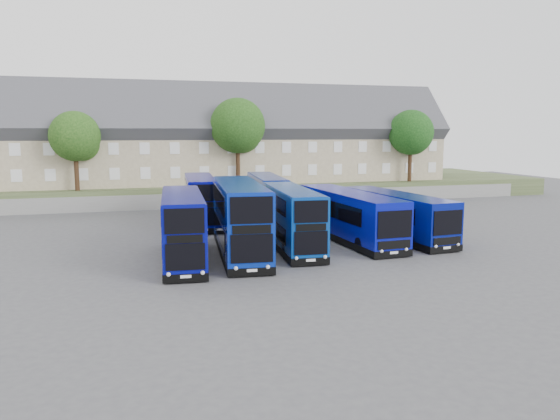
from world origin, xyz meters
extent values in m
plane|color=#46464B|center=(0.00, 0.00, 0.00)|extent=(120.00, 120.00, 0.00)
cube|color=slate|center=(0.00, 24.00, 0.75)|extent=(70.00, 0.40, 1.50)
cube|color=#3E4C2A|center=(0.00, 34.00, 1.00)|extent=(80.00, 20.00, 2.00)
cube|color=tan|center=(-18.00, 30.00, 5.00)|extent=(6.00, 8.00, 6.00)
cube|color=#3B3C41|center=(-18.00, 30.00, 8.00)|extent=(6.00, 10.40, 10.40)
cube|color=brown|center=(-16.50, 30.00, 11.84)|extent=(0.60, 0.90, 1.40)
cube|color=tan|center=(-12.00, 30.00, 5.00)|extent=(6.00, 8.00, 6.00)
cube|color=#3B3C41|center=(-12.00, 30.00, 8.00)|extent=(6.00, 10.40, 10.40)
cube|color=brown|center=(-10.50, 30.00, 11.84)|extent=(0.60, 0.90, 1.40)
cube|color=tan|center=(-6.00, 30.00, 5.00)|extent=(6.00, 8.00, 6.00)
cube|color=#3B3C41|center=(-6.00, 30.00, 8.00)|extent=(6.00, 10.40, 10.40)
cube|color=brown|center=(-4.50, 30.00, 11.84)|extent=(0.60, 0.90, 1.40)
cube|color=tan|center=(0.00, 30.00, 5.00)|extent=(6.00, 8.00, 6.00)
cube|color=#3B3C41|center=(0.00, 30.00, 8.00)|extent=(6.00, 10.40, 10.40)
cube|color=brown|center=(1.50, 30.00, 11.84)|extent=(0.60, 0.90, 1.40)
cube|color=tan|center=(6.00, 30.00, 5.00)|extent=(6.00, 8.00, 6.00)
cube|color=#3B3C41|center=(6.00, 30.00, 8.00)|extent=(6.00, 10.40, 10.40)
cube|color=brown|center=(7.50, 30.00, 11.84)|extent=(0.60, 0.90, 1.40)
cube|color=tan|center=(12.00, 30.00, 5.00)|extent=(6.00, 8.00, 6.00)
cube|color=#3B3C41|center=(12.00, 30.00, 8.00)|extent=(6.00, 10.40, 10.40)
cube|color=brown|center=(13.50, 30.00, 11.84)|extent=(0.60, 0.90, 1.40)
cube|color=tan|center=(18.00, 30.00, 5.00)|extent=(6.00, 8.00, 6.00)
cube|color=#3B3C41|center=(18.00, 30.00, 8.00)|extent=(6.00, 10.40, 10.40)
cube|color=brown|center=(19.50, 30.00, 11.84)|extent=(0.60, 0.90, 1.40)
cube|color=tan|center=(24.00, 30.00, 5.00)|extent=(6.00, 8.00, 6.00)
cube|color=#3B3C41|center=(24.00, 30.00, 8.00)|extent=(6.00, 10.40, 10.40)
cube|color=brown|center=(25.50, 30.00, 11.84)|extent=(0.60, 0.90, 1.40)
cube|color=#060A7F|center=(-6.45, 1.07, 2.19)|extent=(3.12, 10.22, 3.67)
cube|color=black|center=(-6.45, 1.07, 0.30)|extent=(3.17, 10.26, 0.45)
cube|color=black|center=(-6.88, -3.97, 1.42)|extent=(1.98, 0.23, 1.37)
cube|color=black|center=(-6.88, -3.97, 3.25)|extent=(1.98, 0.23, 1.28)
cylinder|color=black|center=(-7.68, -1.66, 0.50)|extent=(0.38, 1.02, 1.00)
cube|color=#08269E|center=(-2.82, 1.90, 2.42)|extent=(3.64, 11.40, 4.13)
cube|color=black|center=(-2.82, 1.90, 0.30)|extent=(3.69, 11.45, 0.45)
cube|color=black|center=(-3.38, -3.70, 1.58)|extent=(2.24, 0.28, 1.53)
cube|color=black|center=(-3.38, -3.70, 3.62)|extent=(2.24, 0.28, 1.43)
cylinder|color=black|center=(-4.28, -1.37, 0.50)|extent=(0.40, 1.02, 1.00)
cube|color=#083997|center=(0.78, 2.60, 2.16)|extent=(3.07, 10.08, 3.62)
cube|color=black|center=(0.78, 2.60, 0.30)|extent=(3.11, 10.12, 0.45)
cube|color=black|center=(0.37, -2.38, 1.40)|extent=(1.95, 0.22, 1.35)
cube|color=black|center=(0.37, -2.38, 3.20)|extent=(1.95, 0.22, 1.26)
cylinder|color=black|center=(-0.42, -0.08, 0.50)|extent=(0.38, 1.02, 1.00)
cube|color=#07098A|center=(-3.62, 13.92, 2.15)|extent=(3.09, 10.04, 3.60)
cube|color=black|center=(-3.62, 13.92, 0.30)|extent=(3.14, 10.09, 0.45)
cube|color=black|center=(-4.06, 8.97, 1.39)|extent=(1.94, 0.23, 1.35)
cube|color=black|center=(-4.06, 8.97, 3.19)|extent=(1.94, 0.23, 1.26)
cylinder|color=black|center=(-4.83, 11.27, 0.50)|extent=(0.39, 1.02, 1.00)
cube|color=navy|center=(2.16, 14.12, 2.12)|extent=(3.16, 9.89, 3.54)
cube|color=black|center=(2.16, 14.12, 0.30)|extent=(3.20, 9.93, 0.45)
cube|color=black|center=(1.68, 9.25, 1.37)|extent=(1.91, 0.25, 1.33)
cube|color=black|center=(1.68, 9.25, 3.14)|extent=(1.91, 0.25, 1.24)
cylinder|color=black|center=(0.95, 11.57, 0.50)|extent=(0.40, 1.02, 1.00)
cube|color=#080FA0|center=(5.58, 4.36, 1.90)|extent=(3.18, 12.63, 3.09)
cube|color=black|center=(5.58, 4.36, 0.30)|extent=(3.23, 12.67, 0.45)
cube|color=black|center=(5.87, -1.92, 2.14)|extent=(2.31, 0.17, 1.67)
cylinder|color=black|center=(4.62, 0.25, 0.50)|extent=(0.35, 1.01, 1.00)
cube|color=navy|center=(9.28, 4.32, 1.79)|extent=(3.41, 11.91, 2.88)
cube|color=black|center=(9.28, 4.32, 0.30)|extent=(3.45, 11.96, 0.45)
cube|color=black|center=(9.77, -1.56, 2.01)|extent=(2.15, 0.24, 1.57)
cylinder|color=black|center=(8.51, 0.57, 0.50)|extent=(0.38, 1.02, 1.00)
cylinder|color=#382314|center=(-14.00, 25.00, 3.88)|extent=(0.44, 0.44, 3.75)
sphere|color=#14390F|center=(-14.00, 25.00, 7.25)|extent=(4.80, 4.80, 4.80)
sphere|color=#14390F|center=(-13.40, 25.40, 6.50)|extent=(3.30, 3.30, 3.30)
cylinder|color=#382314|center=(2.00, 25.50, 4.25)|extent=(0.44, 0.44, 4.50)
sphere|color=#18350E|center=(2.00, 25.50, 8.30)|extent=(5.76, 5.76, 5.76)
sphere|color=#18350E|center=(2.60, 25.90, 7.40)|extent=(3.96, 3.96, 3.96)
cylinder|color=#382314|center=(22.00, 25.00, 4.00)|extent=(0.44, 0.44, 4.00)
sphere|color=black|center=(22.00, 25.00, 7.60)|extent=(5.12, 5.12, 5.12)
sphere|color=black|center=(22.60, 25.40, 6.80)|extent=(3.52, 3.52, 3.52)
cylinder|color=#382314|center=(28.00, 32.00, 4.12)|extent=(0.44, 0.44, 4.25)
sphere|color=#0E3311|center=(28.00, 32.00, 7.95)|extent=(5.44, 5.44, 5.44)
sphere|color=#0E3311|center=(28.60, 32.40, 7.10)|extent=(3.74, 3.74, 3.74)
camera|label=1|loc=(-9.76, -31.03, 7.64)|focal=35.00mm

